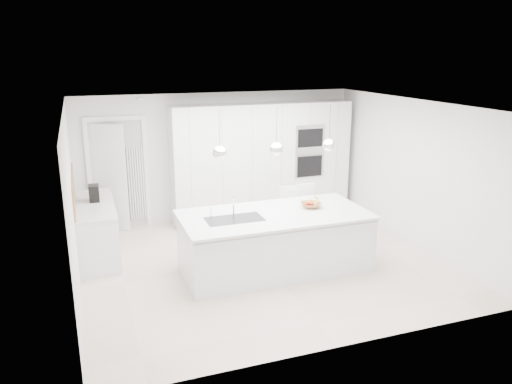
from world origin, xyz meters
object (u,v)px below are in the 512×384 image
object	(u,v)px
island_base	(275,244)
fruit_bowl	(311,205)
espresso_machine	(94,193)
bar_stool_right	(308,215)
bar_stool_left	(291,217)

from	to	relation	value
island_base	fruit_bowl	distance (m)	0.84
island_base	fruit_bowl	xyz separation A→B (m)	(0.65, 0.14, 0.51)
espresso_machine	bar_stool_right	size ratio (longest dim) A/B	0.26
fruit_bowl	bar_stool_right	world-z (taller)	bar_stool_right
island_base	bar_stool_right	world-z (taller)	bar_stool_right
espresso_machine	bar_stool_left	distance (m)	3.31
island_base	bar_stool_left	bearing A→B (deg)	54.45
espresso_machine	bar_stool_left	bearing A→B (deg)	-10.78
island_base	espresso_machine	xyz separation A→B (m)	(-2.53, 1.65, 0.60)
island_base	bar_stool_right	distance (m)	1.27
island_base	fruit_bowl	bearing A→B (deg)	11.95
bar_stool_right	fruit_bowl	bearing A→B (deg)	-112.88
espresso_machine	bar_stool_left	size ratio (longest dim) A/B	0.27
fruit_bowl	bar_stool_left	size ratio (longest dim) A/B	0.32
fruit_bowl	espresso_machine	bearing A→B (deg)	154.60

